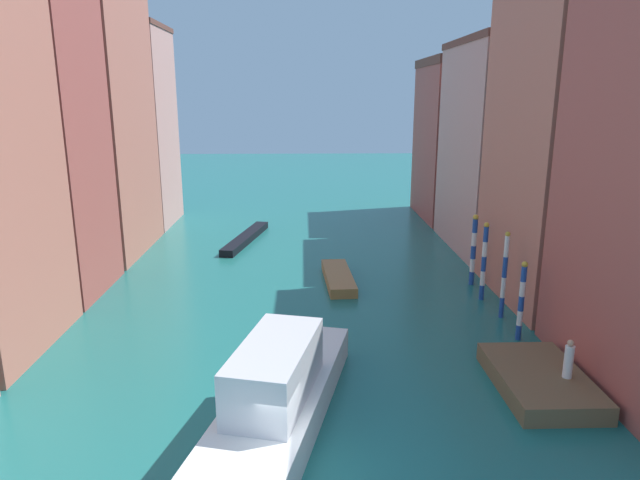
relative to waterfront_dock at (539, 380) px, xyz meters
The scene contains 16 objects.
ground_plane 21.81m from the waterfront_dock, 116.53° to the left, with size 154.00×154.00×0.00m, color #1E6B66.
building_left_2 29.69m from the waterfront_dock, 153.48° to the left, with size 7.21×7.19×20.70m.
building_left_3 34.57m from the waterfront_dock, 138.86° to the left, with size 7.21×10.83×19.89m.
building_left_4 41.03m from the waterfront_dock, 128.53° to the left, with size 7.21×8.25×17.53m.
building_right_1 14.79m from the waterfront_dock, 62.75° to the left, with size 7.21×10.09×17.78m.
building_right_2 23.71m from the waterfront_dock, 75.77° to the left, with size 7.21×11.85×15.58m.
building_right_3 34.71m from the waterfront_dock, 80.62° to the left, with size 7.21×10.77×14.94m.
waterfront_dock is the anchor object (origin of this frame).
person_on_dock 1.48m from the waterfront_dock, 29.32° to the right, with size 0.36×0.36×1.58m.
mooring_pole_0 5.15m from the waterfront_dock, 78.84° to the left, with size 0.29×0.29×3.96m.
mooring_pole_1 7.93m from the waterfront_dock, 81.96° to the left, with size 0.27×0.27×4.73m.
mooring_pole_2 10.55m from the waterfront_dock, 85.24° to the left, with size 0.31×0.31×4.61m.
mooring_pole_3 13.22m from the waterfront_dock, 85.34° to the left, with size 0.35×0.35×4.50m.
vaporetto_white 10.80m from the waterfront_dock, 166.89° to the right, with size 6.01×12.97×3.26m.
gondola_black 28.19m from the waterfront_dock, 120.18° to the left, with size 3.05×9.93×0.55m.
motorboat_0 15.53m from the waterfront_dock, 117.94° to the left, with size 1.94×6.34×0.61m.
Camera 1 is at (0.27, -15.27, 11.50)m, focal length 31.58 mm.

